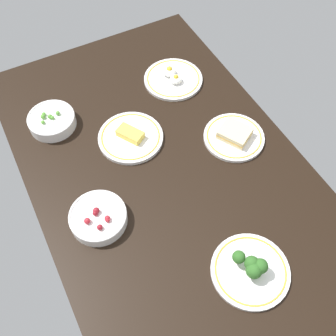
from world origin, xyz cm
name	(u,v)px	position (x,y,z in cm)	size (l,w,h in cm)	color
dining_table	(168,175)	(0.00, 0.00, 2.00)	(140.49, 84.16, 4.00)	black
plate_broccoli	(251,269)	(39.53, 4.51, 5.91)	(21.71, 21.71, 7.37)	white
bowl_peas	(52,121)	(-35.55, -26.17, 6.37)	(16.10, 16.10, 5.57)	white
plate_cheese	(131,137)	(-17.57, -4.96, 5.03)	(21.89, 21.89, 3.89)	white
bowl_berries	(98,217)	(5.96, -26.09, 6.15)	(16.94, 16.94, 5.46)	white
plate_sandwich	(234,136)	(-1.54, 25.94, 5.30)	(20.45, 20.45, 4.35)	white
plate_eggs	(173,78)	(-35.52, 20.83, 5.02)	(21.89, 21.89, 4.81)	white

